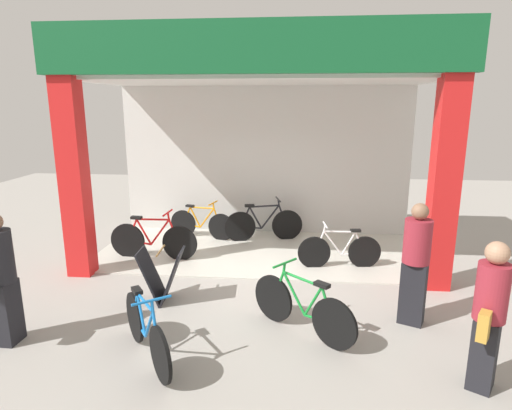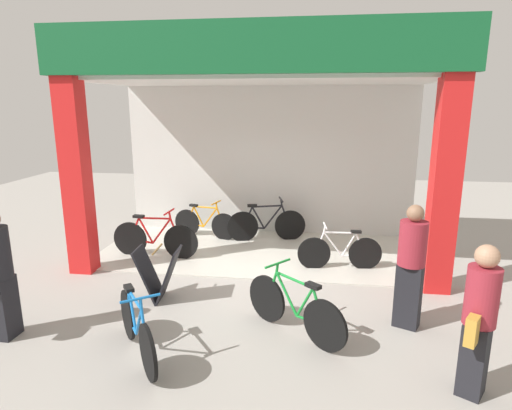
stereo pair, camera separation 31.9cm
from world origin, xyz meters
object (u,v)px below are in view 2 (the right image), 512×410
object	(u,v)px
bicycle_inside_1	(340,252)
bicycle_inside_3	(155,239)
bicycle_inside_0	(205,223)
bicycle_parked_0	(294,309)
pedestrian_1	(479,320)
sandwich_board_sign	(159,274)
bicycle_parked_1	(137,329)
pedestrian_0	(411,265)
bicycle_inside_2	(266,224)

from	to	relation	value
bicycle_inside_1	bicycle_inside_3	xyz separation A→B (m)	(-3.55, 0.14, 0.05)
bicycle_inside_0	bicycle_inside_1	size ratio (longest dim) A/B	0.99
bicycle_inside_0	bicycle_parked_0	world-z (taller)	bicycle_parked_0
bicycle_inside_3	bicycle_parked_0	size ratio (longest dim) A/B	1.32
pedestrian_1	sandwich_board_sign	bearing A→B (deg)	157.20
sandwich_board_sign	bicycle_parked_0	bearing A→B (deg)	-19.51
bicycle_inside_1	bicycle_inside_3	bearing A→B (deg)	177.74
bicycle_parked_0	bicycle_parked_1	distance (m)	1.98
bicycle_inside_3	sandwich_board_sign	bearing A→B (deg)	-67.56
bicycle_parked_1	pedestrian_0	size ratio (longest dim) A/B	0.78
bicycle_inside_0	pedestrian_1	size ratio (longest dim) A/B	0.92
bicycle_inside_3	bicycle_parked_0	bearing A→B (deg)	-41.63
pedestrian_0	sandwich_board_sign	bearing A→B (deg)	175.07
bicycle_inside_1	bicycle_inside_0	bearing A→B (deg)	152.64
bicycle_inside_0	bicycle_inside_2	distance (m)	1.38
bicycle_parked_0	sandwich_board_sign	distance (m)	2.24
bicycle_inside_1	bicycle_inside_3	distance (m)	3.55
bicycle_parked_0	pedestrian_0	xyz separation A→B (m)	(1.50, 0.44, 0.52)
bicycle_inside_0	sandwich_board_sign	size ratio (longest dim) A/B	1.80
bicycle_parked_0	pedestrian_0	size ratio (longest dim) A/B	0.78
bicycle_inside_3	bicycle_parked_1	distance (m)	3.43
bicycle_inside_0	pedestrian_0	xyz separation A→B (m)	(3.69, -3.45, 0.54)
bicycle_inside_2	bicycle_inside_0	bearing A→B (deg)	178.48
bicycle_inside_1	bicycle_parked_1	size ratio (longest dim) A/B	1.15
bicycle_inside_0	bicycle_parked_1	size ratio (longest dim) A/B	1.14
bicycle_inside_0	bicycle_parked_1	xyz separation A→B (m)	(0.36, -4.63, 0.02)
bicycle_parked_0	pedestrian_1	world-z (taller)	pedestrian_1
bicycle_parked_1	sandwich_board_sign	xyz separation A→B (m)	(-0.28, 1.49, 0.06)
bicycle_inside_2	pedestrian_0	xyz separation A→B (m)	(2.31, -3.41, 0.51)
bicycle_inside_1	pedestrian_1	bearing A→B (deg)	-70.42
bicycle_inside_1	bicycle_inside_2	world-z (taller)	bicycle_inside_2
bicycle_inside_0	pedestrian_1	bearing A→B (deg)	-49.77
pedestrian_0	pedestrian_1	size ratio (longest dim) A/B	1.04
bicycle_inside_3	bicycle_parked_1	size ratio (longest dim) A/B	1.31
bicycle_parked_1	pedestrian_0	bearing A→B (deg)	19.56
bicycle_inside_2	pedestrian_0	world-z (taller)	pedestrian_0
bicycle_inside_3	sandwich_board_sign	world-z (taller)	bicycle_inside_3
bicycle_inside_0	bicycle_inside_2	bearing A→B (deg)	-1.52
bicycle_inside_0	pedestrian_1	distance (m)	6.32
bicycle_inside_2	pedestrian_1	bearing A→B (deg)	-60.61
bicycle_inside_1	sandwich_board_sign	xyz separation A→B (m)	(-2.81, -1.64, 0.08)
bicycle_parked_0	bicycle_inside_2	bearing A→B (deg)	101.83
bicycle_parked_1	bicycle_parked_0	bearing A→B (deg)	22.23
bicycle_inside_3	pedestrian_0	distance (m)	4.85
bicycle_inside_0	bicycle_parked_0	distance (m)	4.45
bicycle_inside_1	bicycle_parked_1	distance (m)	4.03
bicycle_parked_1	bicycle_inside_2	bearing A→B (deg)	77.43
sandwich_board_sign	pedestrian_1	xyz separation A→B (m)	(3.99, -1.68, 0.43)
bicycle_inside_2	bicycle_inside_3	distance (m)	2.43
bicycle_parked_0	sandwich_board_sign	size ratio (longest dim) A/B	1.57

